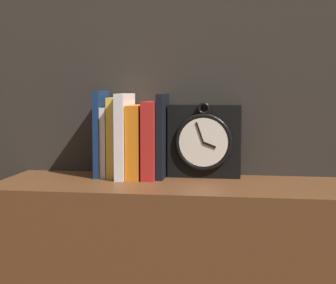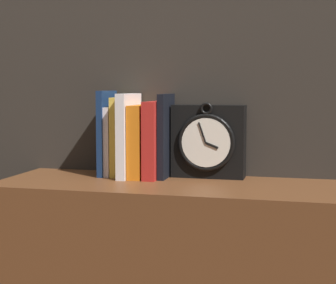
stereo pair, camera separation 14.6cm
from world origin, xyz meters
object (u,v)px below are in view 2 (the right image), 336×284
book_slot5_red (155,140)px  book_slot6_black (166,136)px  book_slot4_orange (141,141)px  book_slot0_navy (107,133)px  clock (208,141)px  book_slot1_white (113,141)px  book_slot2_yellow (121,136)px  book_slot3_white (129,135)px

book_slot5_red → book_slot6_black: (0.03, 0.01, 0.01)m
book_slot5_red → book_slot4_orange: bearing=177.7°
book_slot5_red → book_slot6_black: size_ratio=0.91×
book_slot0_navy → book_slot5_red: size_ratio=1.14×
book_slot4_orange → book_slot6_black: size_ratio=0.87×
clock → book_slot6_black: size_ratio=0.91×
book_slot6_black → book_slot5_red: bearing=-158.1°
book_slot1_white → book_slot4_orange: bearing=-9.6°
book_slot2_yellow → book_slot5_red: bearing=-8.7°
book_slot3_white → book_slot5_red: (0.08, 0.00, -0.01)m
book_slot0_navy → book_slot2_yellow: (0.04, 0.00, -0.01)m
book_slot3_white → book_slot6_black: (0.10, 0.01, -0.00)m
book_slot0_navy → book_slot6_black: size_ratio=1.04×
book_slot0_navy → book_slot2_yellow: book_slot0_navy is taller
clock → book_slot6_black: book_slot6_black is taller
book_slot6_black → book_slot3_white: bearing=-172.1°
book_slot2_yellow → book_slot3_white: bearing=-31.7°
book_slot0_navy → book_slot3_white: 0.07m
clock → book_slot4_orange: (-0.18, -0.04, -0.00)m
clock → book_slot1_white: clock is taller
book_slot0_navy → book_slot4_orange: 0.11m
book_slot1_white → book_slot4_orange: book_slot4_orange is taller
clock → book_slot1_white: bearing=-175.6°
clock → book_slot5_red: book_slot5_red is taller
book_slot1_white → book_slot5_red: book_slot5_red is taller
clock → book_slot5_red: size_ratio=0.99×
book_slot1_white → book_slot5_red: 0.13m
clock → book_slot2_yellow: 0.25m
book_slot1_white → book_slot3_white: 0.06m
book_slot4_orange → book_slot5_red: (0.04, -0.00, 0.01)m
book_slot4_orange → book_slot6_black: (0.07, 0.01, 0.02)m
book_slot0_navy → book_slot6_black: bearing=-0.9°
book_slot2_yellow → book_slot5_red: (0.11, -0.02, -0.01)m
book_slot0_navy → book_slot3_white: book_slot0_navy is taller
book_slot4_orange → book_slot5_red: size_ratio=0.95×
book_slot1_white → book_slot2_yellow: bearing=-0.9°
book_slot3_white → book_slot6_black: size_ratio=1.00×
book_slot0_navy → book_slot3_white: (0.07, -0.02, -0.00)m
book_slot0_navy → book_slot1_white: size_ratio=1.24×
book_slot2_yellow → book_slot4_orange: bearing=-12.7°
book_slot6_black → book_slot2_yellow: bearing=177.9°
book_slot2_yellow → book_slot3_white: 0.04m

